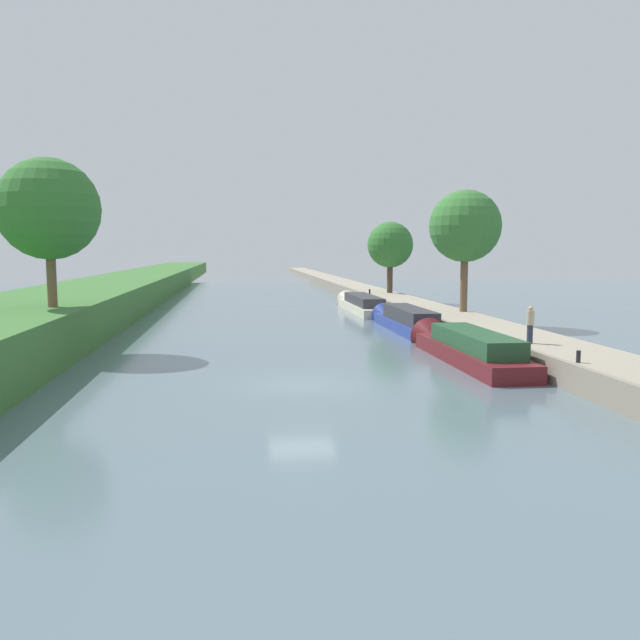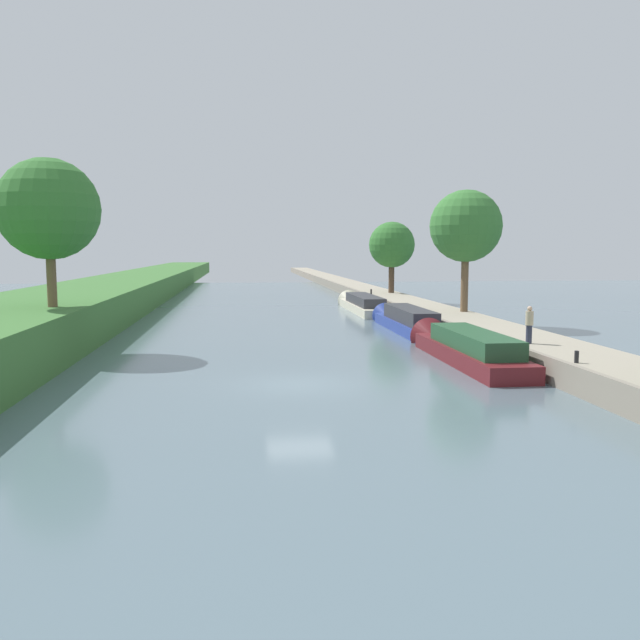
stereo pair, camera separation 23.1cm
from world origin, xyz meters
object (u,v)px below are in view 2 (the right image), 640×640
Objects in this scene: mooring_bollard_near at (577,357)px; mooring_bollard_far at (371,292)px; narrowboat_blue at (405,320)px; narrowboat_cream at (361,304)px; person_walking at (529,324)px; narrowboat_maroon at (463,347)px.

mooring_bollard_far is at bearing 90.00° from mooring_bollard_near.
mooring_bollard_near is at bearing -84.68° from narrowboat_blue.
mooring_bollard_near is at bearing -86.34° from narrowboat_cream.
mooring_bollard_far is (-0.43, 33.06, -0.65)m from person_walking.
narrowboat_cream is 6.38m from mooring_bollard_far.
narrowboat_maroon is at bearing -93.48° from mooring_bollard_far.
narrowboat_cream is at bearing 90.35° from narrowboat_maroon.
mooring_bollard_far is (1.71, 19.60, 0.62)m from narrowboat_blue.
mooring_bollard_near is at bearing -74.47° from narrowboat_maroon.
narrowboat_blue is at bearing 99.07° from person_walking.
person_walking is at bearing -80.93° from narrowboat_blue.
person_walking is (2.33, -1.88, 1.27)m from narrowboat_maroon.
person_walking is at bearing -89.25° from mooring_bollard_far.
mooring_bollard_near is at bearing -90.00° from mooring_bollard_far.
narrowboat_blue is 0.88× the size of narrowboat_cream.
narrowboat_blue reaches higher than mooring_bollard_near.
mooring_bollard_far is (1.89, 31.19, 0.63)m from narrowboat_maroon.
mooring_bollard_near is 38.00m from mooring_bollard_far.
person_walking is 33.07m from mooring_bollard_far.
mooring_bollard_near is 1.00× the size of mooring_bollard_far.
narrowboat_cream is 27.20m from person_walking.
narrowboat_maroon is 31.25m from mooring_bollard_far.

